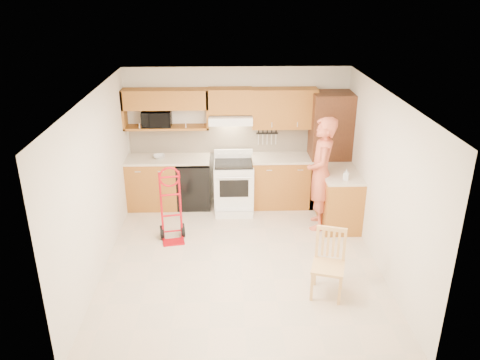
{
  "coord_description": "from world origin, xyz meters",
  "views": [
    {
      "loc": [
        -0.2,
        -6.14,
        3.88
      ],
      "look_at": [
        0.0,
        0.5,
        1.1
      ],
      "focal_mm": 35.81,
      "sensor_mm": 36.0,
      "label": 1
    }
  ],
  "objects_px": {
    "microwave": "(157,119)",
    "person": "(321,174)",
    "dining_chair": "(328,265)",
    "hand_truck": "(171,208)",
    "range": "(234,183)"
  },
  "relations": [
    {
      "from": "person",
      "to": "dining_chair",
      "type": "distance_m",
      "value": 2.01
    },
    {
      "from": "range",
      "to": "dining_chair",
      "type": "relative_size",
      "value": 1.13
    },
    {
      "from": "person",
      "to": "hand_truck",
      "type": "relative_size",
      "value": 1.68
    },
    {
      "from": "person",
      "to": "dining_chair",
      "type": "xyz_separation_m",
      "value": [
        -0.23,
        -1.94,
        -0.49
      ]
    },
    {
      "from": "hand_truck",
      "to": "microwave",
      "type": "bearing_deg",
      "value": 93.35
    },
    {
      "from": "person",
      "to": "hand_truck",
      "type": "distance_m",
      "value": 2.49
    },
    {
      "from": "hand_truck",
      "to": "dining_chair",
      "type": "height_order",
      "value": "hand_truck"
    },
    {
      "from": "microwave",
      "to": "dining_chair",
      "type": "relative_size",
      "value": 0.55
    },
    {
      "from": "person",
      "to": "hand_truck",
      "type": "bearing_deg",
      "value": -70.67
    },
    {
      "from": "microwave",
      "to": "person",
      "type": "relative_size",
      "value": 0.27
    },
    {
      "from": "range",
      "to": "person",
      "type": "xyz_separation_m",
      "value": [
        1.42,
        -0.7,
        0.44
      ]
    },
    {
      "from": "microwave",
      "to": "person",
      "type": "distance_m",
      "value": 3.02
    },
    {
      "from": "microwave",
      "to": "hand_truck",
      "type": "relative_size",
      "value": 0.45
    },
    {
      "from": "microwave",
      "to": "hand_truck",
      "type": "height_order",
      "value": "microwave"
    },
    {
      "from": "microwave",
      "to": "dining_chair",
      "type": "height_order",
      "value": "microwave"
    }
  ]
}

